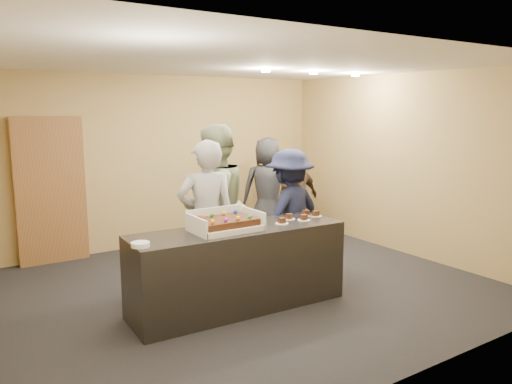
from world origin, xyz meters
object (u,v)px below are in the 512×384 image
(person_navy_man, at_px, (289,213))
(person_dark_suit, at_px, (268,190))
(person_server_grey, at_px, (207,220))
(person_brown_extra, at_px, (297,199))
(storage_cabinet, at_px, (50,191))
(plate_stack, at_px, (140,244))
(sheet_cake, at_px, (226,221))
(person_sage_man, at_px, (214,206))
(serving_counter, at_px, (238,268))
(cake_box, at_px, (224,226))

(person_navy_man, xyz_separation_m, person_dark_suit, (0.75, 1.58, 0.03))
(person_server_grey, distance_m, person_brown_extra, 2.48)
(storage_cabinet, bearing_deg, plate_stack, -86.21)
(person_server_grey, bearing_deg, sheet_cake, 103.02)
(person_server_grey, relative_size, person_navy_man, 1.10)
(person_server_grey, height_order, person_sage_man, person_sage_man)
(person_server_grey, bearing_deg, person_brown_extra, -136.51)
(serving_counter, height_order, plate_stack, plate_stack)
(storage_cabinet, distance_m, plate_stack, 3.01)
(sheet_cake, bearing_deg, cake_box, 89.03)
(person_brown_extra, bearing_deg, serving_counter, 27.07)
(serving_counter, height_order, person_brown_extra, person_brown_extra)
(sheet_cake, distance_m, plate_stack, 1.00)
(person_navy_man, relative_size, person_brown_extra, 1.08)
(cake_box, bearing_deg, person_server_grey, 86.58)
(person_server_grey, xyz_separation_m, person_sage_man, (0.29, 0.33, 0.08))
(storage_cabinet, relative_size, person_navy_man, 1.24)
(storage_cabinet, distance_m, cake_box, 3.10)
(plate_stack, xyz_separation_m, person_dark_suit, (3.02, 2.25, -0.06))
(sheet_cake, bearing_deg, person_server_grey, 86.72)
(person_dark_suit, bearing_deg, serving_counter, 80.42)
(sheet_cake, bearing_deg, storage_cabinet, 112.35)
(serving_counter, bearing_deg, person_navy_man, 28.95)
(person_brown_extra, distance_m, person_dark_suit, 0.57)
(sheet_cake, xyz_separation_m, person_dark_suit, (2.03, 2.14, -0.13))
(plate_stack, xyz_separation_m, person_sage_man, (1.30, 0.93, 0.08))
(cake_box, bearing_deg, person_dark_suit, 46.18)
(person_sage_man, bearing_deg, person_brown_extra, -179.54)
(sheet_cake, xyz_separation_m, person_brown_extra, (2.23, 1.62, -0.22))
(serving_counter, xyz_separation_m, person_brown_extra, (2.07, 1.62, 0.33))
(person_sage_man, height_order, person_dark_suit, person_sage_man)
(cake_box, distance_m, person_navy_man, 1.39)
(person_brown_extra, bearing_deg, person_server_grey, 16.26)
(sheet_cake, relative_size, person_navy_man, 0.37)
(sheet_cake, height_order, person_sage_man, person_sage_man)
(person_dark_suit, bearing_deg, person_brown_extra, 142.17)
(cake_box, relative_size, person_server_grey, 0.39)
(serving_counter, relative_size, person_sage_man, 1.20)
(plate_stack, bearing_deg, sheet_cake, 6.52)
(person_brown_extra, bearing_deg, storage_cabinet, -31.36)
(storage_cabinet, height_order, person_server_grey, storage_cabinet)
(person_navy_man, bearing_deg, person_brown_extra, -143.58)
(serving_counter, xyz_separation_m, cake_box, (-0.15, 0.03, 0.50))
(person_server_grey, bearing_deg, storage_cabinet, -46.85)
(plate_stack, height_order, person_dark_suit, person_dark_suit)
(serving_counter, relative_size, storage_cabinet, 1.16)
(storage_cabinet, bearing_deg, person_navy_man, -43.40)
(serving_counter, relative_size, cake_box, 3.34)
(person_server_grey, bearing_deg, cake_box, 102.88)
(person_brown_extra, relative_size, person_dark_suit, 0.90)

